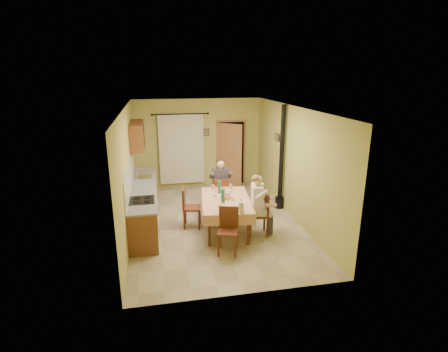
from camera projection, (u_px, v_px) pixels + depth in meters
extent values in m
cube|color=tan|center=(215.00, 222.00, 8.69)|extent=(4.00, 6.00, 0.01)
cube|color=#BEBD61|center=(199.00, 143.00, 11.11)|extent=(4.00, 0.04, 2.80)
cube|color=#BEBD61|center=(247.00, 217.00, 5.47)|extent=(4.00, 0.04, 2.80)
cube|color=#BEBD61|center=(128.00, 172.00, 7.92)|extent=(0.04, 6.00, 2.80)
cube|color=#BEBD61|center=(294.00, 164.00, 8.67)|extent=(0.04, 6.00, 2.80)
cube|color=white|center=(214.00, 108.00, 7.89)|extent=(4.00, 6.00, 0.04)
cube|color=brown|center=(144.00, 204.00, 8.62)|extent=(0.60, 3.60, 0.88)
cube|color=gray|center=(143.00, 187.00, 8.49)|extent=(0.64, 3.64, 0.04)
cube|color=white|center=(130.00, 175.00, 8.34)|extent=(0.02, 3.60, 0.66)
cube|color=silver|center=(144.00, 177.00, 9.24)|extent=(0.42, 0.42, 0.03)
cube|color=black|center=(142.00, 200.00, 7.55)|extent=(0.52, 0.56, 0.02)
cube|color=black|center=(157.00, 219.00, 7.74)|extent=(0.01, 0.55, 0.55)
cube|color=brown|center=(137.00, 135.00, 9.39)|extent=(0.35, 1.40, 0.70)
cylinder|color=black|center=(180.00, 114.00, 10.62)|extent=(1.70, 0.04, 0.04)
cube|color=silver|center=(182.00, 149.00, 10.96)|extent=(1.40, 0.06, 2.20)
cube|color=black|center=(231.00, 153.00, 11.40)|extent=(0.84, 0.03, 2.06)
cube|color=#A97346|center=(217.00, 154.00, 11.30)|extent=(0.06, 0.06, 2.12)
cube|color=#A97346|center=(244.00, 153.00, 11.47)|extent=(0.06, 0.06, 2.12)
cube|color=#A97346|center=(231.00, 121.00, 11.08)|extent=(0.96, 0.06, 0.06)
cube|color=#A97346|center=(230.00, 156.00, 11.13)|extent=(0.67, 0.53, 2.04)
cube|color=tan|center=(226.00, 200.00, 8.07)|extent=(1.30, 1.95, 0.04)
cube|color=tan|center=(230.00, 221.00, 7.22)|extent=(1.09, 0.14, 0.22)
cube|color=tan|center=(223.00, 192.00, 8.97)|extent=(1.09, 0.14, 0.22)
cube|color=tan|center=(202.00, 205.00, 8.06)|extent=(0.23, 1.82, 0.22)
cube|color=tan|center=(249.00, 204.00, 8.14)|extent=(0.23, 1.82, 0.22)
cylinder|color=white|center=(224.00, 190.00, 8.66)|extent=(0.25, 0.25, 0.02)
ellipsoid|color=#CC7233|center=(224.00, 189.00, 8.65)|extent=(0.12, 0.12, 0.05)
cylinder|color=white|center=(230.00, 208.00, 7.51)|extent=(0.25, 0.25, 0.02)
ellipsoid|color=#CC7233|center=(230.00, 207.00, 7.50)|extent=(0.12, 0.12, 0.05)
cylinder|color=white|center=(241.00, 205.00, 7.72)|extent=(0.25, 0.25, 0.02)
ellipsoid|color=#CC7233|center=(241.00, 204.00, 7.71)|extent=(0.12, 0.12, 0.05)
cylinder|color=white|center=(215.00, 196.00, 8.23)|extent=(0.25, 0.25, 0.02)
ellipsoid|color=#CC7233|center=(215.00, 195.00, 8.23)|extent=(0.12, 0.12, 0.05)
cylinder|color=#FF9A45|center=(226.00, 197.00, 8.10)|extent=(0.26, 0.26, 0.08)
cylinder|color=white|center=(228.00, 208.00, 7.53)|extent=(0.28, 0.28, 0.02)
cube|color=tan|center=(228.00, 207.00, 7.55)|extent=(0.07, 0.06, 0.03)
cube|color=tan|center=(226.00, 206.00, 7.57)|extent=(0.04, 0.06, 0.03)
cube|color=tan|center=(228.00, 207.00, 7.51)|extent=(0.07, 0.07, 0.03)
cube|color=tan|center=(228.00, 207.00, 7.52)|extent=(0.07, 0.06, 0.03)
cylinder|color=silver|center=(233.00, 199.00, 7.95)|extent=(0.07, 0.07, 0.10)
cylinder|color=silver|center=(230.00, 192.00, 8.37)|extent=(0.07, 0.07, 0.10)
cylinder|color=white|center=(241.00, 207.00, 7.28)|extent=(0.11, 0.11, 0.22)
cylinder|color=silver|center=(241.00, 206.00, 7.27)|extent=(0.02, 0.02, 0.30)
cube|color=#582918|center=(221.00, 195.00, 9.20)|extent=(0.41, 0.41, 0.04)
cube|color=#582918|center=(222.00, 188.00, 8.96)|extent=(0.40, 0.05, 0.45)
cube|color=#582918|center=(228.00, 232.00, 7.07)|extent=(0.50, 0.50, 0.04)
cube|color=#582918|center=(229.00, 217.00, 7.17)|extent=(0.39, 0.16, 0.46)
cube|color=#582918|center=(258.00, 215.00, 7.91)|extent=(0.49, 0.49, 0.04)
cube|color=#582918|center=(267.00, 203.00, 7.85)|extent=(0.10, 0.44, 0.50)
cube|color=#582918|center=(192.00, 208.00, 8.31)|extent=(0.48, 0.48, 0.04)
cube|color=#582918|center=(184.00, 198.00, 8.23)|extent=(0.11, 0.41, 0.47)
cube|color=#38333D|center=(221.00, 193.00, 9.08)|extent=(0.37, 0.41, 0.16)
cube|color=#38333D|center=(221.00, 179.00, 9.10)|extent=(0.41, 0.23, 0.54)
sphere|color=tan|center=(221.00, 164.00, 8.98)|extent=(0.21, 0.21, 0.21)
ellipsoid|color=black|center=(220.00, 163.00, 9.01)|extent=(0.21, 0.21, 0.16)
cube|color=white|center=(262.00, 211.00, 7.90)|extent=(0.45, 0.41, 0.16)
cube|color=white|center=(257.00, 197.00, 7.79)|extent=(0.27, 0.43, 0.54)
sphere|color=tan|center=(258.00, 180.00, 7.68)|extent=(0.21, 0.21, 0.21)
ellipsoid|color=olive|center=(256.00, 178.00, 7.66)|extent=(0.21, 0.21, 0.16)
cylinder|color=black|center=(281.00, 158.00, 9.21)|extent=(0.12, 0.12, 2.80)
cylinder|color=black|center=(279.00, 202.00, 9.57)|extent=(0.24, 0.24, 0.30)
cube|color=black|center=(206.00, 132.00, 11.03)|extent=(0.19, 0.03, 0.23)
cube|color=brown|center=(277.00, 137.00, 9.66)|extent=(0.03, 0.31, 0.21)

